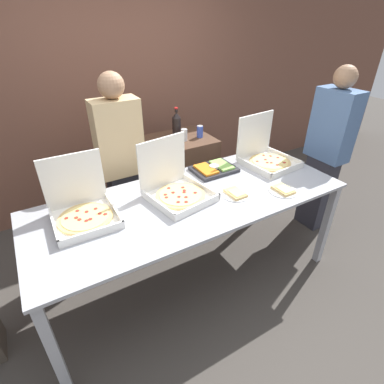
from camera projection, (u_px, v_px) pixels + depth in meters
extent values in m
plane|color=#423D38|center=(192.00, 277.00, 2.78)|extent=(16.00, 16.00, 0.00)
cube|color=brown|center=(114.00, 87.00, 3.31)|extent=(10.00, 0.06, 2.80)
cube|color=#A8AAB2|center=(192.00, 199.00, 2.33)|extent=(2.46, 0.96, 0.02)
cube|color=#A8AAB2|center=(54.00, 352.00, 1.73)|extent=(0.06, 0.06, 0.85)
cube|color=#A8AAB2|center=(326.00, 225.00, 2.75)|extent=(0.06, 0.06, 0.85)
cube|color=#A8AAB2|center=(36.00, 261.00, 2.36)|extent=(0.06, 0.06, 0.85)
cube|color=#A8AAB2|center=(262.00, 185.00, 3.39)|extent=(0.06, 0.06, 0.85)
cube|color=white|center=(181.00, 198.00, 2.31)|extent=(0.50, 0.50, 0.02)
cube|color=white|center=(198.00, 206.00, 2.15)|extent=(0.43, 0.09, 0.04)
cube|color=white|center=(158.00, 204.00, 2.18)|extent=(0.09, 0.43, 0.04)
cube|color=white|center=(201.00, 186.00, 2.40)|extent=(0.09, 0.43, 0.04)
cube|color=white|center=(162.00, 163.00, 2.34)|extent=(0.43, 0.09, 0.41)
cylinder|color=#DBB26B|center=(181.00, 196.00, 2.30)|extent=(0.38, 0.38, 0.02)
cylinder|color=#F4D67F|center=(181.00, 194.00, 2.29)|extent=(0.33, 0.33, 0.00)
cylinder|color=#B22D23|center=(184.00, 192.00, 2.31)|extent=(0.03, 0.03, 0.00)
cylinder|color=#B22D23|center=(184.00, 190.00, 2.34)|extent=(0.03, 0.03, 0.00)
cylinder|color=#B22D23|center=(183.00, 187.00, 2.37)|extent=(0.03, 0.03, 0.00)
cylinder|color=#B22D23|center=(169.00, 188.00, 2.37)|extent=(0.03, 0.03, 0.00)
cylinder|color=#B22D23|center=(173.00, 192.00, 2.31)|extent=(0.03, 0.03, 0.00)
cylinder|color=#B22D23|center=(165.00, 195.00, 2.28)|extent=(0.03, 0.03, 0.00)
cylinder|color=#B22D23|center=(166.00, 197.00, 2.25)|extent=(0.03, 0.03, 0.00)
cylinder|color=#B22D23|center=(179.00, 197.00, 2.26)|extent=(0.03, 0.03, 0.00)
cylinder|color=#B22D23|center=(178.00, 202.00, 2.19)|extent=(0.03, 0.03, 0.00)
cylinder|color=#B22D23|center=(186.00, 202.00, 2.19)|extent=(0.03, 0.03, 0.00)
cylinder|color=#B22D23|center=(186.00, 197.00, 2.25)|extent=(0.03, 0.03, 0.00)
cylinder|color=#B22D23|center=(195.00, 193.00, 2.30)|extent=(0.03, 0.03, 0.00)
cube|color=white|center=(86.00, 220.00, 2.06)|extent=(0.43, 0.43, 0.02)
cube|color=white|center=(93.00, 233.00, 1.89)|extent=(0.42, 0.02, 0.04)
cube|color=white|center=(54.00, 226.00, 1.95)|extent=(0.02, 0.42, 0.04)
cube|color=white|center=(114.00, 208.00, 2.13)|extent=(0.02, 0.42, 0.04)
cube|color=white|center=(74.00, 180.00, 2.11)|extent=(0.42, 0.02, 0.40)
cylinder|color=#DBB26B|center=(86.00, 218.00, 2.05)|extent=(0.37, 0.37, 0.02)
cylinder|color=#F4D67F|center=(85.00, 217.00, 2.04)|extent=(0.32, 0.32, 0.00)
cylinder|color=#B22D23|center=(100.00, 214.00, 2.07)|extent=(0.03, 0.03, 0.00)
cylinder|color=#B22D23|center=(96.00, 209.00, 2.12)|extent=(0.03, 0.03, 0.00)
cylinder|color=#B22D23|center=(87.00, 212.00, 2.09)|extent=(0.03, 0.03, 0.00)
cylinder|color=#B22D23|center=(77.00, 211.00, 2.10)|extent=(0.03, 0.03, 0.00)
cylinder|color=#B22D23|center=(66.00, 218.00, 2.02)|extent=(0.03, 0.03, 0.00)
cylinder|color=#B22D23|center=(76.00, 218.00, 2.03)|extent=(0.03, 0.03, 0.00)
cylinder|color=#B22D23|center=(79.00, 220.00, 2.01)|extent=(0.03, 0.03, 0.00)
cylinder|color=#B22D23|center=(86.00, 221.00, 2.00)|extent=(0.03, 0.03, 0.00)
cylinder|color=#B22D23|center=(90.00, 219.00, 2.01)|extent=(0.03, 0.03, 0.00)
cylinder|color=#B22D23|center=(105.00, 214.00, 2.06)|extent=(0.03, 0.03, 0.00)
cube|color=white|center=(270.00, 164.00, 2.81)|extent=(0.47, 0.47, 0.02)
cube|color=white|center=(288.00, 169.00, 2.65)|extent=(0.44, 0.05, 0.04)
cube|color=white|center=(254.00, 167.00, 2.69)|extent=(0.05, 0.44, 0.04)
cube|color=white|center=(285.00, 156.00, 2.90)|extent=(0.05, 0.44, 0.04)
cube|color=white|center=(255.00, 135.00, 2.86)|extent=(0.44, 0.05, 0.41)
cylinder|color=#DBB26B|center=(270.00, 162.00, 2.80)|extent=(0.38, 0.38, 0.02)
cylinder|color=#F4D67F|center=(270.00, 161.00, 2.80)|extent=(0.33, 0.33, 0.00)
cylinder|color=#B22D23|center=(278.00, 158.00, 2.86)|extent=(0.03, 0.03, 0.00)
cylinder|color=#B22D23|center=(271.00, 156.00, 2.89)|extent=(0.03, 0.03, 0.00)
cylinder|color=#B22D23|center=(264.00, 155.00, 2.91)|extent=(0.03, 0.03, 0.00)
cylinder|color=#B22D23|center=(265.00, 160.00, 2.82)|extent=(0.03, 0.03, 0.00)
cylinder|color=#B22D23|center=(257.00, 161.00, 2.79)|extent=(0.03, 0.03, 0.00)
cylinder|color=#B22D23|center=(267.00, 163.00, 2.76)|extent=(0.03, 0.03, 0.00)
cylinder|color=#B22D23|center=(271.00, 163.00, 2.76)|extent=(0.03, 0.03, 0.00)
cylinder|color=#B22D23|center=(277.00, 165.00, 2.72)|extent=(0.03, 0.03, 0.00)
cylinder|color=#B22D23|center=(284.00, 163.00, 2.76)|extent=(0.03, 0.03, 0.00)
cylinder|color=white|center=(283.00, 191.00, 2.41)|extent=(0.23, 0.23, 0.01)
cube|color=#DBB26B|center=(283.00, 190.00, 2.40)|extent=(0.12, 0.17, 0.02)
cube|color=#F4D67F|center=(285.00, 189.00, 2.38)|extent=(0.09, 0.12, 0.01)
cylinder|color=white|center=(235.00, 194.00, 2.36)|extent=(0.22, 0.22, 0.01)
cube|color=#DBB26B|center=(236.00, 193.00, 2.35)|extent=(0.12, 0.17, 0.02)
cube|color=#F4D67F|center=(237.00, 192.00, 2.34)|extent=(0.09, 0.12, 0.01)
cube|color=#28282D|center=(214.00, 169.00, 2.71)|extent=(0.38, 0.29, 0.03)
cube|color=orange|center=(206.00, 169.00, 2.66)|extent=(0.13, 0.23, 0.02)
cube|color=#8CC65B|center=(222.00, 165.00, 2.73)|extent=(0.13, 0.23, 0.02)
cylinder|color=white|center=(214.00, 167.00, 2.69)|extent=(0.09, 0.09, 0.02)
cube|color=#4C3323|center=(178.00, 179.00, 3.40)|extent=(0.72, 0.59, 0.96)
cylinder|color=black|center=(177.00, 128.00, 3.12)|extent=(0.09, 0.09, 0.22)
cone|color=black|center=(176.00, 115.00, 3.05)|extent=(0.09, 0.09, 0.06)
cylinder|color=black|center=(176.00, 110.00, 3.03)|extent=(0.03, 0.03, 0.04)
cylinder|color=red|center=(176.00, 108.00, 3.01)|extent=(0.04, 0.04, 0.01)
cylinder|color=silver|center=(184.00, 135.00, 3.08)|extent=(0.07, 0.07, 0.12)
cylinder|color=silver|center=(184.00, 129.00, 3.04)|extent=(0.06, 0.06, 0.00)
cylinder|color=#334CB2|center=(200.00, 132.00, 3.16)|extent=(0.07, 0.07, 0.12)
cylinder|color=silver|center=(200.00, 126.00, 3.13)|extent=(0.06, 0.06, 0.00)
cube|color=black|center=(128.00, 209.00, 3.00)|extent=(0.28, 0.20, 0.82)
cube|color=#D1B27F|center=(118.00, 138.00, 2.62)|extent=(0.40, 0.22, 0.68)
sphere|color=#9E7556|center=(111.00, 85.00, 2.38)|extent=(0.22, 0.22, 0.22)
cube|color=#2D2D38|center=(317.00, 192.00, 3.29)|extent=(0.20, 0.28, 0.82)
cube|color=#4C6B99|center=(333.00, 125.00, 2.90)|extent=(0.22, 0.40, 0.68)
sphere|color=#9E7556|center=(346.00, 77.00, 2.67)|extent=(0.21, 0.21, 0.21)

